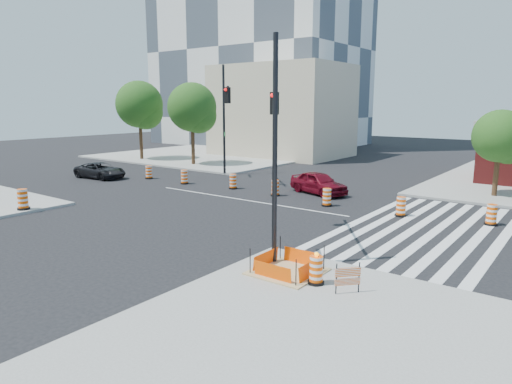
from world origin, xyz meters
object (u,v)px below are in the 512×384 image
signal_pole_se (275,128)px  signal_pole_nw (225,110)px  red_coupe (318,183)px  dark_suv (100,170)px

signal_pole_se → signal_pole_nw: 18.64m
red_coupe → dark_suv: red_coupe is taller
red_coupe → dark_suv: 17.60m
dark_suv → red_coupe: bearing=-79.5°
signal_pole_se → red_coupe: bearing=-13.8°
red_coupe → signal_pole_se: size_ratio=0.54×
signal_pole_nw → signal_pole_se: bearing=3.0°
dark_suv → signal_pole_nw: (7.92, 5.97, 4.72)m
red_coupe → signal_pole_nw: (-9.04, 1.26, 4.60)m
dark_suv → signal_pole_nw: bearing=-58.1°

